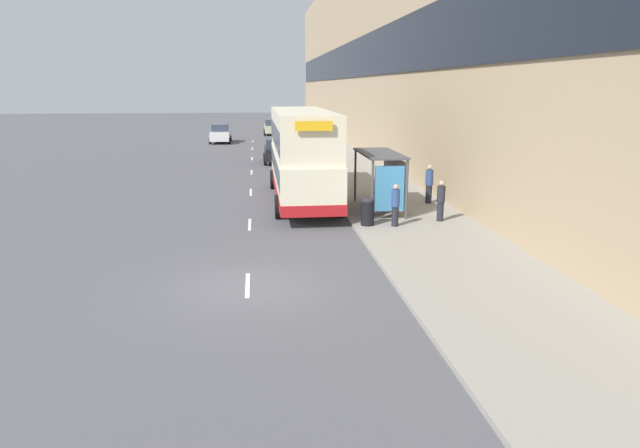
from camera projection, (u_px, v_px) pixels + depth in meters
name	position (u px, v px, depth m)	size (l,w,h in m)	color
ground_plane	(248.00, 288.00, 15.59)	(220.00, 220.00, 0.00)	#515156
pavement	(322.00, 145.00, 53.47)	(5.00, 93.00, 0.14)	gray
terrace_facade	(366.00, 50.00, 51.91)	(3.10, 93.00, 17.19)	tan
lane_mark_0	(248.00, 285.00, 15.80)	(0.12, 2.00, 0.01)	silver
lane_mark_1	(250.00, 224.00, 22.76)	(0.12, 2.00, 0.01)	silver
lane_mark_2	(251.00, 192.00, 29.73)	(0.12, 2.00, 0.01)	silver
lane_mark_3	(252.00, 172.00, 36.69)	(0.12, 2.00, 0.01)	silver
lane_mark_4	(252.00, 159.00, 43.66)	(0.12, 2.00, 0.01)	silver
lane_mark_5	(252.00, 149.00, 50.62)	(0.12, 2.00, 0.01)	silver
lane_mark_6	(253.00, 141.00, 57.59)	(0.12, 2.00, 0.01)	silver
bus_shelter	(385.00, 171.00, 24.25)	(1.60, 4.20, 2.48)	#4C4C51
double_decker_bus_near	(302.00, 154.00, 26.79)	(2.85, 11.20, 4.30)	beige
car_0	(272.00, 127.00, 64.98)	(1.96, 3.82, 1.74)	#B7B799
car_1	(220.00, 134.00, 55.97)	(2.02, 4.43, 1.80)	silver
car_2	(277.00, 151.00, 40.99)	(1.92, 3.86, 1.76)	black
pedestrian_at_shelter	(441.00, 201.00, 22.59)	(0.32, 0.32, 1.62)	#23232D
pedestrian_1	(429.00, 184.00, 26.09)	(0.35, 0.35, 1.76)	#23232D
pedestrian_2	(395.00, 205.00, 21.75)	(0.32, 0.32, 1.63)	#23232D
litter_bin	(368.00, 212.00, 21.97)	(0.55, 0.55, 1.05)	black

